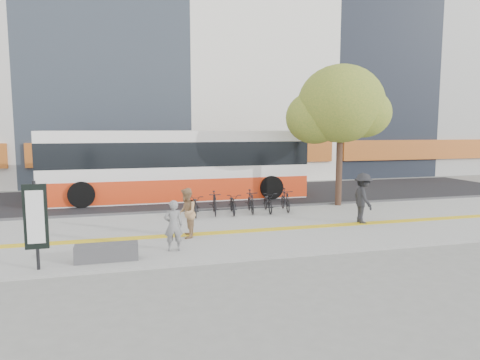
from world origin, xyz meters
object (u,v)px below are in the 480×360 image
object	(u,v)px
signboard	(36,218)
pedestrian_dark	(363,198)
pedestrian_tan	(186,213)
bench	(107,252)
bus	(178,167)
street_tree	(339,106)
seated_woman	(173,225)

from	to	relation	value
signboard	pedestrian_dark	world-z (taller)	signboard
pedestrian_tan	signboard	bearing A→B (deg)	-51.15
bench	bus	bearing A→B (deg)	72.50
signboard	bus	distance (m)	11.04
pedestrian_tan	pedestrian_dark	bearing A→B (deg)	104.30
pedestrian_tan	street_tree	bearing A→B (deg)	129.58
seated_woman	pedestrian_tan	bearing A→B (deg)	-110.45
bus	seated_woman	size ratio (longest dim) A/B	8.67
street_tree	seated_woman	bearing A→B (deg)	-145.26
bench	seated_woman	distance (m)	1.93
bench	bus	size ratio (longest dim) A/B	0.13
street_tree	pedestrian_tan	bearing A→B (deg)	-150.68
seated_woman	pedestrian_dark	bearing A→B (deg)	-163.65
seated_woman	pedestrian_tan	size ratio (longest dim) A/B	0.92
street_tree	pedestrian_dark	bearing A→B (deg)	-103.57
bus	street_tree	bearing A→B (deg)	-28.70
pedestrian_tan	pedestrian_dark	size ratio (longest dim) A/B	0.87
bus	pedestrian_dark	xyz separation A→B (m)	(5.83, -7.38, -0.64)
bus	pedestrian_tan	size ratio (longest dim) A/B	7.95
signboard	street_tree	size ratio (longest dim) A/B	0.35
bench	bus	xyz separation A→B (m)	(3.06, 9.70, 1.33)
bench	pedestrian_dark	size ratio (longest dim) A/B	0.87
street_tree	seated_woman	distance (m)	10.39
street_tree	pedestrian_dark	size ratio (longest dim) A/B	3.45
bench	pedestrian_tan	xyz separation A→B (m)	(2.36, 1.85, 0.57)
bench	street_tree	xyz separation A→B (m)	(9.78, 6.02, 4.21)
signboard	bench	bearing A→B (deg)	10.81
signboard	pedestrian_tan	world-z (taller)	signboard
bench	street_tree	distance (m)	12.23
signboard	seated_woman	size ratio (longest dim) A/B	1.51
street_tree	bus	size ratio (longest dim) A/B	0.50
signboard	seated_woman	distance (m)	3.54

